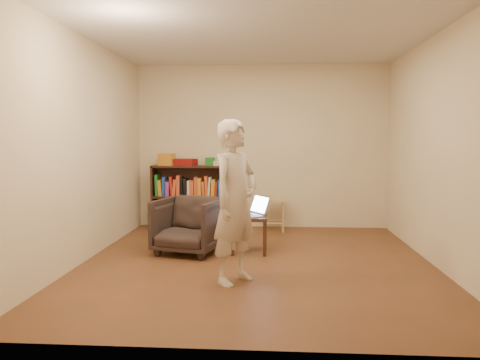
# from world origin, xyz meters

# --- Properties ---
(floor) EXTENTS (4.50, 4.50, 0.00)m
(floor) POSITION_xyz_m (0.00, 0.00, 0.00)
(floor) COLOR #4F3219
(floor) RESTS_ON ground
(ceiling) EXTENTS (4.50, 4.50, 0.00)m
(ceiling) POSITION_xyz_m (0.00, 0.00, 2.60)
(ceiling) COLOR silver
(ceiling) RESTS_ON wall_back
(wall_back) EXTENTS (4.00, 0.00, 4.00)m
(wall_back) POSITION_xyz_m (0.00, 2.25, 1.30)
(wall_back) COLOR beige
(wall_back) RESTS_ON floor
(wall_left) EXTENTS (0.00, 4.50, 4.50)m
(wall_left) POSITION_xyz_m (-2.00, 0.00, 1.30)
(wall_left) COLOR beige
(wall_left) RESTS_ON floor
(wall_right) EXTENTS (0.00, 4.50, 4.50)m
(wall_right) POSITION_xyz_m (2.00, 0.00, 1.30)
(wall_right) COLOR beige
(wall_right) RESTS_ON floor
(bookshelf) EXTENTS (1.20, 0.30, 1.00)m
(bookshelf) POSITION_xyz_m (-1.15, 2.09, 0.44)
(bookshelf) COLOR black
(bookshelf) RESTS_ON floor
(box_yellow) EXTENTS (0.27, 0.22, 0.19)m
(box_yellow) POSITION_xyz_m (-1.50, 2.05, 1.10)
(box_yellow) COLOR orange
(box_yellow) RESTS_ON bookshelf
(red_cloth) EXTENTS (0.37, 0.31, 0.11)m
(red_cloth) POSITION_xyz_m (-1.21, 2.08, 1.05)
(red_cloth) COLOR maroon
(red_cloth) RESTS_ON bookshelf
(box_green) EXTENTS (0.15, 0.15, 0.13)m
(box_green) POSITION_xyz_m (-0.82, 2.11, 1.06)
(box_green) COLOR #207826
(box_green) RESTS_ON bookshelf
(box_white) EXTENTS (0.10, 0.10, 0.08)m
(box_white) POSITION_xyz_m (-0.71, 2.10, 1.04)
(box_white) COLOR silver
(box_white) RESTS_ON bookshelf
(stool) EXTENTS (0.34, 0.34, 0.50)m
(stool) POSITION_xyz_m (0.21, 1.92, 0.40)
(stool) COLOR tan
(stool) RESTS_ON floor
(armchair) EXTENTS (0.91, 0.93, 0.70)m
(armchair) POSITION_xyz_m (-0.86, 0.41, 0.35)
(armchair) COLOR #2B221C
(armchair) RESTS_ON floor
(side_table) EXTENTS (0.45, 0.45, 0.46)m
(side_table) POSITION_xyz_m (-0.11, 0.49, 0.39)
(side_table) COLOR black
(side_table) RESTS_ON floor
(laptop) EXTENTS (0.48, 0.48, 0.25)m
(laptop) POSITION_xyz_m (-0.07, 0.51, 0.52)
(laptop) COLOR #B0B0B4
(laptop) RESTS_ON side_table
(person) EXTENTS (0.65, 0.70, 1.61)m
(person) POSITION_xyz_m (-0.19, -0.74, 0.81)
(person) COLOR beige
(person) RESTS_ON floor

